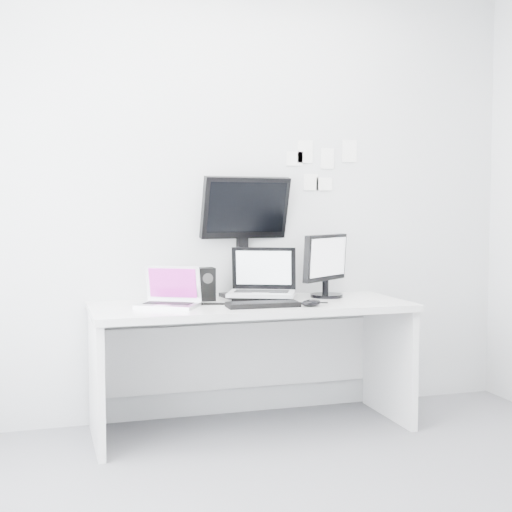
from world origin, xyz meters
name	(u,v)px	position (x,y,z in m)	size (l,w,h in m)	color
back_wall	(235,195)	(0.00, 1.60, 1.35)	(3.60, 3.60, 0.00)	silver
desk	(252,367)	(0.00, 1.25, 0.36)	(1.80, 0.70, 0.73)	silver
macbook	(167,286)	(-0.49, 1.22, 0.85)	(0.32, 0.24, 0.24)	silver
speaker	(206,284)	(-0.22, 1.44, 0.83)	(0.10, 0.10, 0.19)	black
dell_laptop	(262,274)	(0.08, 1.33, 0.89)	(0.38, 0.30, 0.32)	#B9BCC0
rear_monitor	(244,235)	(0.04, 1.56, 1.10)	(0.55, 0.20, 0.75)	black
samsung_monitor	(327,265)	(0.51, 1.38, 0.93)	(0.43, 0.20, 0.39)	black
keyboard	(263,304)	(0.02, 1.09, 0.74)	(0.40, 0.14, 0.03)	black
mouse	(311,303)	(0.28, 1.03, 0.75)	(0.12, 0.08, 0.04)	black
wall_note_0	(305,152)	(0.45, 1.59, 1.62)	(0.10, 0.00, 0.14)	white
wall_note_1	(327,158)	(0.60, 1.59, 1.58)	(0.09, 0.00, 0.13)	white
wall_note_2	(349,151)	(0.75, 1.59, 1.63)	(0.10, 0.00, 0.14)	white
wall_note_3	(324,184)	(0.58, 1.59, 1.42)	(0.11, 0.00, 0.08)	white
wall_note_4	(311,182)	(0.49, 1.59, 1.43)	(0.10, 0.00, 0.10)	white
wall_note_5	(295,159)	(0.38, 1.59, 1.58)	(0.11, 0.00, 0.09)	white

